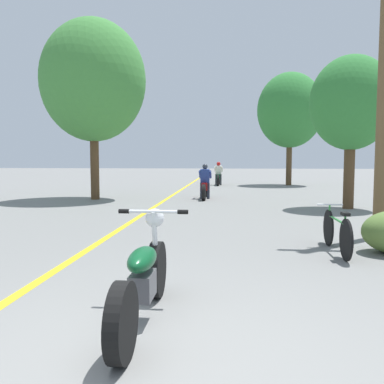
% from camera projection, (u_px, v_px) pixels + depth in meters
% --- Properties ---
extents(ground_plane, '(120.00, 120.00, 0.00)m').
position_uv_depth(ground_plane, '(138.00, 366.00, 3.01)').
color(ground_plane, slate).
extents(lane_stripe_center, '(0.14, 48.00, 0.01)m').
position_uv_depth(lane_stripe_center, '(169.00, 198.00, 15.84)').
color(lane_stripe_center, yellow).
rests_on(lane_stripe_center, ground).
extents(roadside_tree_right_near, '(2.46, 2.22, 4.62)m').
position_uv_depth(roadside_tree_right_near, '(351.00, 104.00, 12.18)').
color(roadside_tree_right_near, '#513A23').
rests_on(roadside_tree_right_near, ground).
extents(roadside_tree_right_far, '(3.70, 3.33, 6.40)m').
position_uv_depth(roadside_tree_right_far, '(290.00, 110.00, 23.06)').
color(roadside_tree_right_far, '#513A23').
rests_on(roadside_tree_right_far, ground).
extents(roadside_tree_left, '(3.88, 3.49, 6.63)m').
position_uv_depth(roadside_tree_left, '(93.00, 81.00, 14.92)').
color(roadside_tree_left, '#513A23').
rests_on(roadside_tree_left, ground).
extents(motorcycle_foreground, '(0.74, 2.08, 1.00)m').
position_uv_depth(motorcycle_foreground, '(144.00, 278.00, 3.80)').
color(motorcycle_foreground, black).
rests_on(motorcycle_foreground, ground).
extents(motorcycle_rider_lead, '(0.50, 2.07, 1.33)m').
position_uv_depth(motorcycle_rider_lead, '(205.00, 186.00, 15.49)').
color(motorcycle_rider_lead, black).
rests_on(motorcycle_rider_lead, ground).
extents(motorcycle_rider_far, '(0.50, 2.06, 1.34)m').
position_uv_depth(motorcycle_rider_far, '(218.00, 176.00, 23.41)').
color(motorcycle_rider_far, black).
rests_on(motorcycle_rider_far, ground).
extents(bicycle_parked, '(0.44, 1.73, 0.74)m').
position_uv_depth(bicycle_parked, '(337.00, 232.00, 6.59)').
color(bicycle_parked, black).
rests_on(bicycle_parked, ground).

